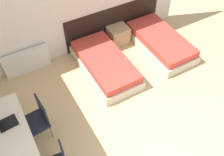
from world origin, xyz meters
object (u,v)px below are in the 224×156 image
Objects in this scene: bed_near_door at (160,42)px; nightstand at (118,35)px; bed_near_window at (105,65)px; laptop at (4,123)px; chair_near_laptop at (37,119)px.

nightstand reaches higher than bed_near_door.
laptop is (-2.36, -0.90, 0.62)m from bed_near_window.
chair_near_laptop is at bearing -148.93° from nightstand.
bed_near_window is 2.60m from laptop.
bed_near_window is 1.61m from bed_near_door.
bed_near_door is (1.61, 0.00, 0.00)m from bed_near_window.
laptop is (-3.96, -0.90, 0.62)m from bed_near_door.
nightstand is at bearing 26.39° from chair_near_laptop.
chair_near_laptop is at bearing -166.07° from bed_near_door.
laptop is at bearing -152.40° from nightstand.
laptop reaches higher than bed_near_door.
chair_near_laptop is 2.79× the size of laptop.
bed_near_window is 1.10m from nightstand.
chair_near_laptop reaches higher than bed_near_door.
bed_near_door is at bearing 0.00° from bed_near_window.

